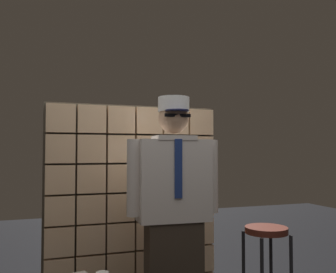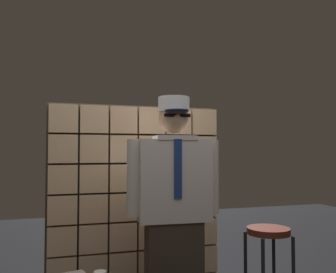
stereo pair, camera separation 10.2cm
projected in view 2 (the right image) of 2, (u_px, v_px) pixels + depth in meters
name	position (u px, v px, depth m)	size (l,w,h in m)	color
glass_block_wall	(137.00, 206.00, 3.26)	(1.56, 0.10, 1.82)	#E0B78C
standing_person	(174.00, 211.00, 2.72)	(0.72, 0.31, 1.79)	#382D23
bar_stool	(269.00, 253.00, 2.88)	(0.34, 0.34, 0.78)	#592319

